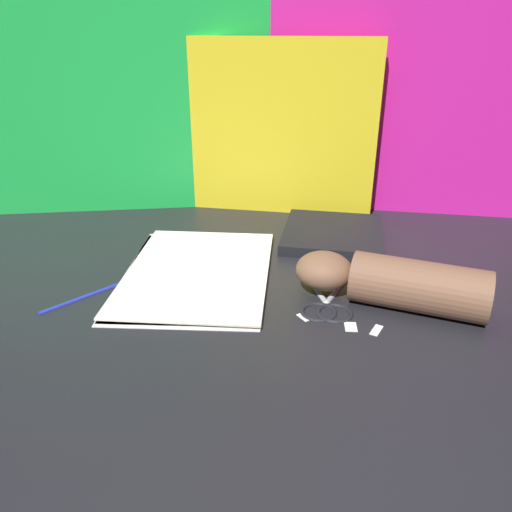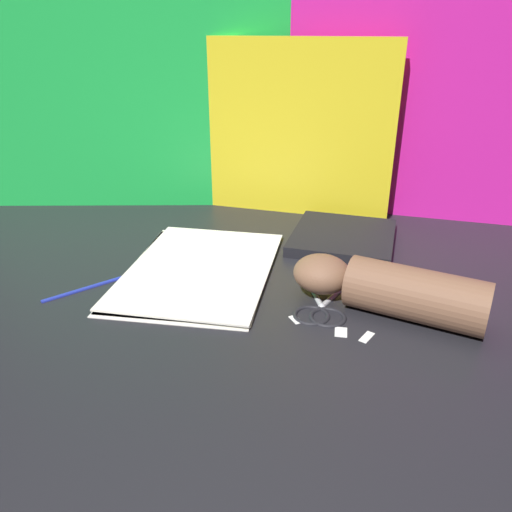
{
  "view_description": "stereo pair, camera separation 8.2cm",
  "coord_description": "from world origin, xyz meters",
  "px_view_note": "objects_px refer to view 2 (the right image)",
  "views": [
    {
      "loc": [
        0.03,
        -0.77,
        0.41
      ],
      "look_at": [
        0.03,
        -0.02,
        0.06
      ],
      "focal_mm": 35.0,
      "sensor_mm": 36.0,
      "label": 1
    },
    {
      "loc": [
        0.11,
        -0.77,
        0.41
      ],
      "look_at": [
        0.03,
        -0.02,
        0.06
      ],
      "focal_mm": 35.0,
      "sensor_mm": 36.0,
      "label": 2
    }
  ],
  "objects_px": {
    "paper_stack": "(199,269)",
    "scissors": "(321,307)",
    "book_closed": "(343,237)",
    "hand_forearm": "(389,289)"
  },
  "relations": [
    {
      "from": "hand_forearm",
      "to": "scissors",
      "type": "bearing_deg",
      "value": -178.07
    },
    {
      "from": "scissors",
      "to": "hand_forearm",
      "type": "height_order",
      "value": "hand_forearm"
    },
    {
      "from": "scissors",
      "to": "book_closed",
      "type": "bearing_deg",
      "value": 80.12
    },
    {
      "from": "paper_stack",
      "to": "scissors",
      "type": "xyz_separation_m",
      "value": [
        0.22,
        -0.11,
        0.0
      ]
    },
    {
      "from": "paper_stack",
      "to": "scissors",
      "type": "bearing_deg",
      "value": -26.57
    },
    {
      "from": "book_closed",
      "to": "paper_stack",
      "type": "bearing_deg",
      "value": -148.78
    },
    {
      "from": "book_closed",
      "to": "scissors",
      "type": "relative_size",
      "value": 1.39
    },
    {
      "from": "book_closed",
      "to": "hand_forearm",
      "type": "relative_size",
      "value": 0.81
    },
    {
      "from": "paper_stack",
      "to": "scissors",
      "type": "relative_size",
      "value": 2.09
    },
    {
      "from": "scissors",
      "to": "paper_stack",
      "type": "bearing_deg",
      "value": 153.43
    }
  ]
}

